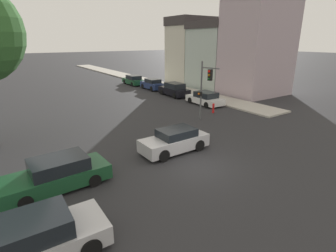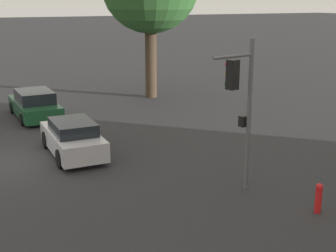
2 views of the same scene
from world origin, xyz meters
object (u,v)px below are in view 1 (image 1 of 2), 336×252
at_px(parked_car_0, 205,98).
at_px(parked_car_1, 174,90).
at_px(parked_car_2, 152,84).
at_px(traffic_signal, 205,84).
at_px(parked_car_3, 133,80).
at_px(fire_hydrant, 213,108).
at_px(crossing_car_1, 57,174).
at_px(crossing_car_2, 40,238).
at_px(crossing_car_0, 175,141).

relative_size(parked_car_0, parked_car_1, 0.94).
distance_m(parked_car_0, parked_car_2, 10.95).
distance_m(traffic_signal, parked_car_2, 16.00).
xyz_separation_m(parked_car_2, parked_car_3, (-0.27, 5.32, -0.03)).
relative_size(parked_car_0, fire_hydrant, 4.68).
relative_size(parked_car_1, fire_hydrant, 4.99).
bearing_deg(crossing_car_1, traffic_signal, -164.16).
bearing_deg(crossing_car_1, parked_car_2, -133.60).
bearing_deg(fire_hydrant, parked_car_2, 83.25).
bearing_deg(crossing_car_2, parked_car_3, 58.78).
height_order(crossing_car_1, parked_car_0, crossing_car_1).
relative_size(traffic_signal, parked_car_3, 1.05).
relative_size(crossing_car_0, fire_hydrant, 4.69).
xyz_separation_m(parked_car_2, fire_hydrant, (-1.65, -13.98, -0.22)).
xyz_separation_m(parked_car_1, parked_car_3, (-0.21, 10.64, -0.08)).
bearing_deg(crossing_car_0, fire_hydrant, -148.23).
xyz_separation_m(crossing_car_0, crossing_car_1, (-6.97, -0.37, -0.01)).
height_order(crossing_car_1, parked_car_1, parked_car_1).
bearing_deg(crossing_car_1, parked_car_3, -126.58).
relative_size(parked_car_1, parked_car_3, 0.97).
bearing_deg(parked_car_1, parked_car_3, 2.26).
bearing_deg(crossing_car_0, parked_car_1, -126.15).
distance_m(parked_car_0, parked_car_3, 16.27).
height_order(crossing_car_0, parked_car_2, parked_car_2).
distance_m(crossing_car_1, parked_car_2, 25.93).
distance_m(parked_car_2, parked_car_3, 5.32).
height_order(crossing_car_0, crossing_car_1, crossing_car_1).
bearing_deg(traffic_signal, parked_car_2, -118.94).
distance_m(parked_car_1, parked_car_3, 10.64).
xyz_separation_m(parked_car_0, fire_hydrant, (-1.66, -3.03, -0.16)).
bearing_deg(crossing_car_1, crossing_car_0, -179.83).
distance_m(crossing_car_1, crossing_car_2, 4.28).
height_order(crossing_car_0, parked_car_3, crossing_car_0).
xyz_separation_m(crossing_car_1, fire_hydrant, (15.26, 5.68, -0.20)).
bearing_deg(parked_car_1, traffic_signal, 159.44).
height_order(crossing_car_0, parked_car_0, crossing_car_0).
height_order(crossing_car_1, crossing_car_2, crossing_car_2).
height_order(traffic_signal, parked_car_2, traffic_signal).
xyz_separation_m(crossing_car_1, parked_car_2, (16.91, 19.66, 0.02)).
bearing_deg(crossing_car_2, traffic_signal, 31.19).
bearing_deg(crossing_car_2, parked_car_0, 35.51).
height_order(traffic_signal, parked_car_0, traffic_signal).
xyz_separation_m(crossing_car_0, parked_car_1, (9.88, 13.97, 0.05)).
relative_size(crossing_car_0, crossing_car_2, 1.08).
relative_size(parked_car_2, fire_hydrant, 4.48).
distance_m(parked_car_0, fire_hydrant, 3.46).
height_order(parked_car_0, parked_car_3, parked_car_3).
height_order(crossing_car_1, parked_car_2, parked_car_2).
height_order(crossing_car_1, fire_hydrant, crossing_car_1).
xyz_separation_m(traffic_signal, parked_car_3, (3.76, 20.61, -2.50)).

